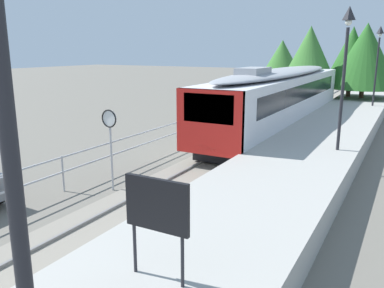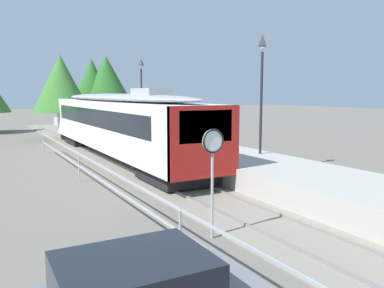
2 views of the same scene
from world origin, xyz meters
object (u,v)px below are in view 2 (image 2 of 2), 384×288
(speed_limit_sign, at_px, (213,156))
(commuter_train, at_px, (118,121))
(platform_lamp_far_end, at_px, (141,80))
(platform_lamp_mid_platform, at_px, (262,72))

(speed_limit_sign, bearing_deg, commuter_train, 81.52)
(commuter_train, distance_m, speed_limit_sign, 12.99)
(commuter_train, xyz_separation_m, speed_limit_sign, (-1.92, -12.85, -0.02))
(platform_lamp_far_end, xyz_separation_m, speed_limit_sign, (-6.34, -20.18, -2.50))
(commuter_train, relative_size, platform_lamp_mid_platform, 3.56)
(commuter_train, relative_size, platform_lamp_far_end, 3.56)
(platform_lamp_mid_platform, bearing_deg, platform_lamp_far_end, 90.00)
(platform_lamp_mid_platform, relative_size, speed_limit_sign, 1.91)
(platform_lamp_far_end, relative_size, speed_limit_sign, 1.91)
(platform_lamp_mid_platform, distance_m, platform_lamp_far_end, 14.25)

